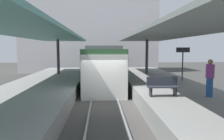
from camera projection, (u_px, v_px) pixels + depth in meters
name	position (u px, v px, depth m)	size (l,w,h in m)	color
ground_plane	(105.00, 109.00, 11.37)	(80.00, 80.00, 0.00)	#383835
platform_left	(30.00, 101.00, 11.13)	(4.40, 28.00, 1.00)	gray
platform_right	(177.00, 99.00, 11.52)	(4.40, 28.00, 1.00)	gray
track_ballast	(105.00, 107.00, 11.36)	(3.20, 28.00, 0.20)	#423F3D
rail_near_side	(91.00, 104.00, 11.31)	(0.08, 28.00, 0.14)	slate
rail_far_side	(119.00, 104.00, 11.39)	(0.08, 28.00, 0.14)	slate
commuter_train	(103.00, 65.00, 19.08)	(2.78, 13.78, 3.10)	#2D5633
canopy_left	(36.00, 34.00, 12.19)	(4.18, 21.00, 3.07)	#333335
canopy_right	(170.00, 34.00, 12.59)	(4.18, 21.00, 3.09)	#333335
platform_bench	(163.00, 86.00, 9.81)	(1.40, 0.41, 0.86)	black
platform_sign	(183.00, 56.00, 14.45)	(0.90, 0.08, 2.21)	#262628
passenger_near_bench	(210.00, 77.00, 9.62)	(0.36, 0.36, 1.66)	navy
station_building_backdrop	(90.00, 32.00, 30.65)	(18.00, 6.00, 11.00)	#B7B2B7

